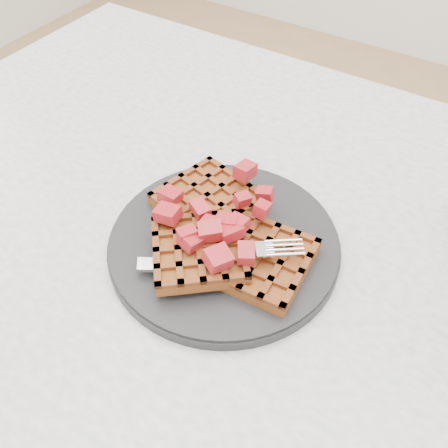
# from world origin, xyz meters

# --- Properties ---
(table) EXTENTS (1.20, 0.80, 0.75)m
(table) POSITION_xyz_m (0.00, 0.00, 0.64)
(table) COLOR silver
(table) RESTS_ON ground
(plate) EXTENTS (0.26, 0.26, 0.02)m
(plate) POSITION_xyz_m (-0.05, -0.02, 0.76)
(plate) COLOR black
(plate) RESTS_ON table
(waffles) EXTENTS (0.21, 0.20, 0.03)m
(waffles) POSITION_xyz_m (-0.05, -0.03, 0.78)
(waffles) COLOR brown
(waffles) RESTS_ON plate
(strawberry_pile) EXTENTS (0.15, 0.15, 0.02)m
(strawberry_pile) POSITION_xyz_m (-0.05, -0.02, 0.80)
(strawberry_pile) COLOR maroon
(strawberry_pile) RESTS_ON waffles
(fork) EXTENTS (0.16, 0.13, 0.02)m
(fork) POSITION_xyz_m (-0.03, -0.05, 0.77)
(fork) COLOR silver
(fork) RESTS_ON plate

